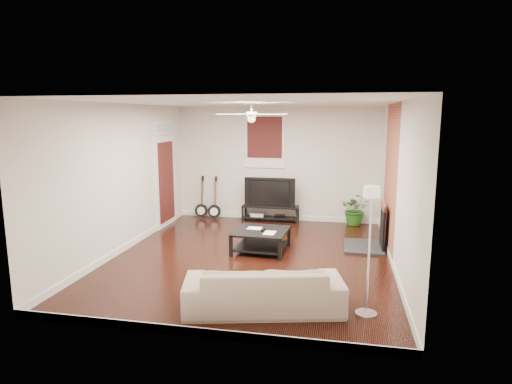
{
  "coord_description": "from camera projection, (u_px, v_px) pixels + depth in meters",
  "views": [
    {
      "loc": [
        1.58,
        -7.49,
        2.58
      ],
      "look_at": [
        0.0,
        0.4,
        1.15
      ],
      "focal_mm": 30.35,
      "sensor_mm": 36.0,
      "label": 1
    }
  ],
  "objects": [
    {
      "name": "potted_plant",
      "position": [
        355.0,
        209.0,
        10.27
      ],
      "size": [
        0.8,
        0.72,
        0.78
      ],
      "primitive_type": "imported",
      "rotation": [
        0.0,
        0.0,
        0.18
      ],
      "color": "#255C1A",
      "rests_on": "floor"
    },
    {
      "name": "tv",
      "position": [
        271.0,
        191.0,
        10.58
      ],
      "size": [
        1.24,
        0.16,
        0.71
      ],
      "primitive_type": "imported",
      "color": "black",
      "rests_on": "tv_stand"
    },
    {
      "name": "brick_accent",
      "position": [
        390.0,
        178.0,
        8.23
      ],
      "size": [
        0.02,
        2.2,
        2.8
      ],
      "primitive_type": "cube",
      "color": "#A64C35",
      "rests_on": "floor"
    },
    {
      "name": "coffee_table",
      "position": [
        261.0,
        240.0,
        8.32
      ],
      "size": [
        1.04,
        1.04,
        0.41
      ],
      "primitive_type": "cube",
      "rotation": [
        0.0,
        0.0,
        -0.06
      ],
      "color": "black",
      "rests_on": "floor"
    },
    {
      "name": "floor_lamp",
      "position": [
        369.0,
        252.0,
        5.52
      ],
      "size": [
        0.34,
        0.34,
        1.72
      ],
      "primitive_type": null,
      "rotation": [
        0.0,
        0.0,
        0.23
      ],
      "color": "silver",
      "rests_on": "floor"
    },
    {
      "name": "room",
      "position": [
        252.0,
        182.0,
        7.74
      ],
      "size": [
        5.01,
        6.01,
        2.81
      ],
      "color": "black",
      "rests_on": "ground"
    },
    {
      "name": "sofa",
      "position": [
        264.0,
        288.0,
        5.78
      ],
      "size": [
        2.24,
        1.29,
        0.62
      ],
      "primitive_type": "imported",
      "rotation": [
        0.0,
        0.0,
        3.37
      ],
      "color": "tan",
      "rests_on": "floor"
    },
    {
      "name": "door_left",
      "position": [
        165.0,
        173.0,
        10.08
      ],
      "size": [
        0.08,
        1.0,
        2.5
      ],
      "primitive_type": "cube",
      "color": "white",
      "rests_on": "wall_left"
    },
    {
      "name": "guitar_right",
      "position": [
        214.0,
        198.0,
        10.82
      ],
      "size": [
        0.37,
        0.28,
        1.08
      ],
      "primitive_type": null,
      "rotation": [
        0.0,
        0.0,
        0.15
      ],
      "color": "black",
      "rests_on": "floor"
    },
    {
      "name": "ceiling_fan",
      "position": [
        251.0,
        114.0,
        7.53
      ],
      "size": [
        1.24,
        1.24,
        0.32
      ],
      "primitive_type": null,
      "color": "white",
      "rests_on": "ceiling"
    },
    {
      "name": "window_back",
      "position": [
        265.0,
        141.0,
        10.57
      ],
      "size": [
        1.0,
        0.06,
        1.3
      ],
      "primitive_type": "cube",
      "color": "#330E0E",
      "rests_on": "wall_back"
    },
    {
      "name": "guitar_left",
      "position": [
        201.0,
        197.0,
        10.91
      ],
      "size": [
        0.34,
        0.25,
        1.08
      ],
      "primitive_type": null,
      "rotation": [
        0.0,
        0.0,
        0.04
      ],
      "color": "black",
      "rests_on": "floor"
    },
    {
      "name": "fireplace",
      "position": [
        372.0,
        225.0,
        8.45
      ],
      "size": [
        0.8,
        1.1,
        0.92
      ],
      "primitive_type": "cube",
      "color": "black",
      "rests_on": "floor"
    },
    {
      "name": "tv_stand",
      "position": [
        270.0,
        213.0,
        10.66
      ],
      "size": [
        1.38,
        0.37,
        0.39
      ],
      "primitive_type": "cube",
      "color": "black",
      "rests_on": "floor"
    }
  ]
}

